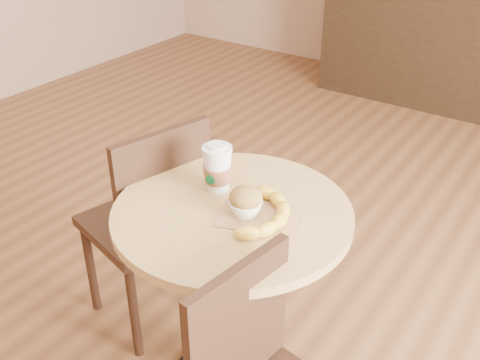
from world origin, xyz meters
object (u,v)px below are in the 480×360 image
Objects in this scene: banana at (263,214)px; chair_left at (151,220)px; coffee_cup at (217,169)px; muffin at (246,202)px; cafe_table at (233,266)px.

chair_left is at bearing 155.63° from banana.
coffee_cup reaches higher than muffin.
cafe_table is 0.31m from coffee_cup.
cafe_table is at bearing 165.67° from banana.
coffee_cup is at bearing 146.15° from cafe_table.
cafe_table is 0.84× the size of chair_left.
banana is (0.11, 0.00, 0.24)m from cafe_table.
cafe_table is at bearing -40.49° from coffee_cup.
cafe_table is 0.45m from chair_left.
muffin is 0.36× the size of banana.
muffin is 0.06m from banana.
chair_left is 5.76× the size of coffee_cup.
banana is (0.21, -0.07, -0.05)m from coffee_cup.
banana is (0.06, 0.00, -0.02)m from muffin.
cafe_table is 0.26m from banana.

